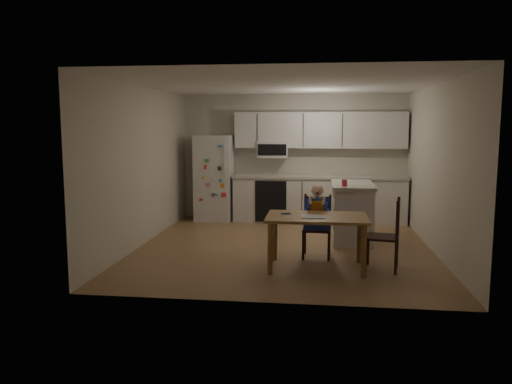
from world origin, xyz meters
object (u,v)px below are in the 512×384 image
object	(u,v)px
kitchen_island	(352,212)
dining_table	(317,223)
red_cup	(345,183)
chair_side	(390,230)
chair_booster	(317,213)
refrigerator	(215,178)

from	to	relation	value
kitchen_island	dining_table	distance (m)	1.83
red_cup	dining_table	xyz separation A→B (m)	(-0.42, -1.33, -0.39)
red_cup	dining_table	world-z (taller)	red_cup
dining_table	chair_side	size ratio (longest dim) A/B	1.39
chair_booster	chair_side	distance (m)	1.11
kitchen_island	red_cup	world-z (taller)	red_cup
chair_side	chair_booster	bearing A→B (deg)	-111.03
red_cup	chair_side	size ratio (longest dim) A/B	0.11
kitchen_island	dining_table	xyz separation A→B (m)	(-0.57, -1.74, 0.13)
kitchen_island	dining_table	world-z (taller)	kitchen_island
kitchen_island	chair_side	world-z (taller)	chair_side
chair_booster	refrigerator	bearing A→B (deg)	130.25
chair_side	red_cup	bearing A→B (deg)	-147.34
refrigerator	chair_side	distance (m)	4.42
dining_table	chair_booster	xyz separation A→B (m)	(0.00, 0.61, 0.02)
dining_table	chair_booster	bearing A→B (deg)	89.82
dining_table	chair_booster	size ratio (longest dim) A/B	1.26
red_cup	chair_side	bearing A→B (deg)	-68.01
refrigerator	red_cup	world-z (taller)	refrigerator
refrigerator	chair_booster	bearing A→B (deg)	-52.23
refrigerator	kitchen_island	xyz separation A→B (m)	(2.62, -1.53, -0.37)
refrigerator	chair_booster	distance (m)	3.36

